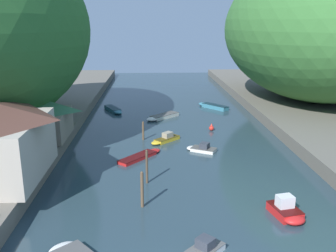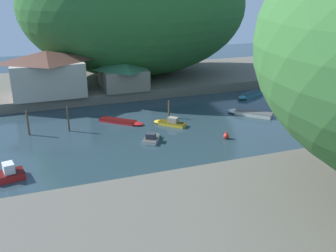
{
  "view_description": "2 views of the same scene",
  "coord_description": "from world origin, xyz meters",
  "views": [
    {
      "loc": [
        -3.26,
        -19.07,
        14.94
      ],
      "look_at": [
        -1.14,
        26.28,
        2.29
      ],
      "focal_mm": 40.0,
      "sensor_mm": 36.0,
      "label": 1
    },
    {
      "loc": [
        42.3,
        10.97,
        17.25
      ],
      "look_at": [
        0.78,
        25.92,
        0.79
      ],
      "focal_mm": 40.0,
      "sensor_mm": 36.0,
      "label": 2
    }
  ],
  "objects": [
    {
      "name": "waterfront_building",
      "position": [
        -16.68,
        12.8,
        5.03
      ],
      "size": [
        7.9,
        11.37,
        6.78
      ],
      "color": "#B2A899",
      "rests_on": "left_bank"
    },
    {
      "name": "boat_far_upstream",
      "position": [
        2.69,
        23.15,
        0.32
      ],
      "size": [
        3.89,
        3.07,
        1.06
      ],
      "rotation": [
        0.0,
        0.0,
        1.08
      ],
      "color": "silver",
      "rests_on": "water_surface"
    },
    {
      "name": "channel_buoy_near",
      "position": [
        5.32,
        31.78,
        0.41
      ],
      "size": [
        0.7,
        0.7,
        1.05
      ],
      "color": "red",
      "rests_on": "water_surface"
    },
    {
      "name": "right_bank",
      "position": [
        24.61,
        30.0,
        0.77
      ],
      "size": [
        22.0,
        120.0,
        1.54
      ],
      "color": "#666056",
      "rests_on": "ground"
    },
    {
      "name": "boat_small_dinghy",
      "position": [
        7.4,
        7.11,
        0.5
      ],
      "size": [
        2.46,
        3.73,
        1.65
      ],
      "rotation": [
        0.0,
        0.0,
        3.35
      ],
      "color": "red",
      "rests_on": "water_surface"
    },
    {
      "name": "boat_navy_launch",
      "position": [
        -1.52,
        26.95,
        0.34
      ],
      "size": [
        4.13,
        4.06,
        1.15
      ],
      "rotation": [
        0.0,
        0.0,
        2.34
      ],
      "color": "gold",
      "rests_on": "water_surface"
    },
    {
      "name": "mooring_post_second",
      "position": [
        -3.72,
        14.17,
        1.7
      ],
      "size": [
        0.24,
        0.24,
        3.38
      ],
      "color": "#4C3D2D",
      "rests_on": "water_surface"
    },
    {
      "name": "boat_red_skiff",
      "position": [
        -4.37,
        21.31,
        0.19
      ],
      "size": [
        5.19,
        5.71,
        0.39
      ],
      "rotation": [
        0.0,
        0.0,
        5.57
      ],
      "color": "red",
      "rests_on": "water_surface"
    },
    {
      "name": "left_bank",
      "position": [
        -24.61,
        30.0,
        0.77
      ],
      "size": [
        22.0,
        120.0,
        1.54
      ],
      "color": "#666056",
      "rests_on": "ground"
    },
    {
      "name": "boat_near_quay",
      "position": [
        -9.6,
        43.91,
        0.34
      ],
      "size": [
        3.79,
        5.88,
        0.69
      ],
      "rotation": [
        0.0,
        0.0,
        3.6
      ],
      "color": "teal",
      "rests_on": "water_surface"
    },
    {
      "name": "boat_white_cruiser",
      "position": [
        7.68,
        46.26,
        0.35
      ],
      "size": [
        5.22,
        5.98,
        0.71
      ],
      "rotation": [
        0.0,
        0.0,
        0.68
      ],
      "color": "teal",
      "rests_on": "water_surface"
    },
    {
      "name": "boat_far_right_bank",
      "position": [
        -1.65,
        39.03,
        0.28
      ],
      "size": [
        5.79,
        5.7,
        0.57
      ],
      "rotation": [
        0.0,
        0.0,
        2.34
      ],
      "color": "silver",
      "rests_on": "water_surface"
    },
    {
      "name": "hillside_left",
      "position": [
        -25.71,
        29.49,
        13.96
      ],
      "size": [
        29.43,
        41.21,
        24.85
      ],
      "color": "#2D662D",
      "rests_on": "left_bank"
    },
    {
      "name": "mooring_post_nearest",
      "position": [
        -4.08,
        9.37,
        1.6
      ],
      "size": [
        0.27,
        0.27,
        3.19
      ],
      "color": "brown",
      "rests_on": "water_surface"
    },
    {
      "name": "boathouse_shed",
      "position": [
        -17.11,
        24.53,
        4.17
      ],
      "size": [
        8.25,
        7.57,
        5.07
      ],
      "color": "gray",
      "rests_on": "left_bank"
    },
    {
      "name": "water_surface",
      "position": [
        0.0,
        30.0,
        0.0
      ],
      "size": [
        130.0,
        130.0,
        0.0
      ],
      "primitive_type": "plane",
      "color": "#283D47",
      "rests_on": "ground"
    },
    {
      "name": "mooring_post_farthest",
      "position": [
        -4.32,
        27.9,
        1.25
      ],
      "size": [
        0.27,
        0.27,
        2.49
      ],
      "color": "brown",
      "rests_on": "water_surface"
    }
  ]
}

